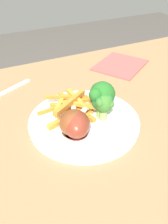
{
  "coord_description": "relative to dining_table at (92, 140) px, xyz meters",
  "views": [
    {
      "loc": [
        -0.23,
        -0.42,
        1.05
      ],
      "look_at": [
        -0.05,
        -0.05,
        0.74
      ],
      "focal_mm": 37.09,
      "sensor_mm": 36.0,
      "label": 1
    }
  ],
  "objects": [
    {
      "name": "broccoli_floret_middle",
      "position": [
        -0.0,
        -0.04,
        0.17
      ],
      "size": [
        0.07,
        0.07,
        0.08
      ],
      "color": "#8EBC53",
      "rests_on": "dinner_plate"
    },
    {
      "name": "carrot_fries_pile",
      "position": [
        -0.06,
        -0.0,
        0.14
      ],
      "size": [
        0.14,
        0.13,
        0.04
      ],
      "color": "orange",
      "rests_on": "dinner_plate"
    },
    {
      "name": "broccoli_floret_back",
      "position": [
        -0.01,
        -0.05,
        0.17
      ],
      "size": [
        0.04,
        0.04,
        0.06
      ],
      "color": "#81B94C",
      "rests_on": "dinner_plate"
    },
    {
      "name": "broccoli_floret_front",
      "position": [
        -0.01,
        -0.06,
        0.17
      ],
      "size": [
        0.04,
        0.04,
        0.06
      ],
      "color": "#87AE58",
      "rests_on": "dinner_plate"
    },
    {
      "name": "dining_table",
      "position": [
        0.0,
        0.0,
        0.0
      ],
      "size": [
        1.14,
        0.65,
        0.71
      ],
      "color": "#8E6B47",
      "rests_on": "ground_plane"
    },
    {
      "name": "napkin",
      "position": [
        0.2,
        0.17,
        0.12
      ],
      "size": [
        0.22,
        0.21,
        0.0
      ],
      "primitive_type": "cube",
      "rotation": [
        0.0,
        0.0,
        0.55
      ],
      "color": "#B74C47",
      "rests_on": "dining_table"
    },
    {
      "name": "dinner_plate",
      "position": [
        -0.05,
        -0.05,
        0.12
      ],
      "size": [
        0.25,
        0.25,
        0.01
      ],
      "primitive_type": "cylinder",
      "color": "white",
      "rests_on": "dining_table"
    },
    {
      "name": "chicken_drumstick_far",
      "position": [
        -0.08,
        -0.07,
        0.15
      ],
      "size": [
        0.11,
        0.09,
        0.05
      ],
      "color": "#4F2110",
      "rests_on": "dinner_plate"
    },
    {
      "name": "fork",
      "position": [
        -0.19,
        0.16,
        0.12
      ],
      "size": [
        0.18,
        0.09,
        0.0
      ],
      "primitive_type": "cube",
      "rotation": [
        0.0,
        0.0,
        0.46
      ],
      "color": "silver",
      "rests_on": "dining_table"
    },
    {
      "name": "chicken_drumstick_near",
      "position": [
        -0.08,
        -0.08,
        0.15
      ],
      "size": [
        0.08,
        0.13,
        0.05
      ],
      "color": "#541A11",
      "rests_on": "dinner_plate"
    }
  ]
}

